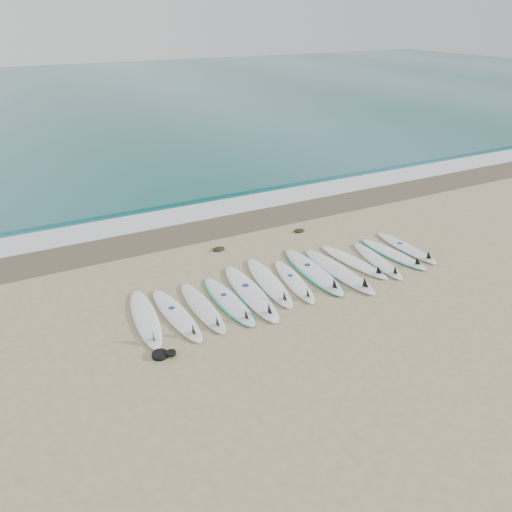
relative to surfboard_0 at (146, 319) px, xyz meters
name	(u,v)px	position (x,y,z in m)	size (l,w,h in m)	color
ground	(293,280)	(3.83, 0.07, -0.06)	(120.00, 120.00, 0.00)	tan
ocean	(73,98)	(3.83, 32.57, -0.04)	(120.00, 55.00, 0.03)	#206165
wet_sand_band	(226,225)	(3.83, 4.17, -0.05)	(120.00, 1.80, 0.01)	brown
foam_band	(209,210)	(3.83, 5.57, -0.04)	(120.00, 1.40, 0.04)	silver
wave_crest	(193,196)	(3.83, 7.07, -0.01)	(120.00, 1.00, 0.10)	#206165
surfboard_0	(146,319)	(0.00, 0.00, 0.00)	(0.78, 2.58, 0.32)	white
surfboard_1	(177,315)	(0.66, -0.18, 0.00)	(0.69, 2.52, 0.32)	white
surfboard_2	(203,308)	(1.29, -0.15, 0.00)	(0.51, 2.42, 0.31)	silver
surfboard_3	(229,301)	(1.94, -0.16, -0.01)	(0.65, 2.49, 0.31)	white
surfboard_4	(251,294)	(2.55, -0.11, 0.01)	(0.77, 2.93, 0.37)	white
surfboard_5	(270,283)	(3.20, 0.16, 0.00)	(0.88, 2.74, 0.34)	white
surfboard_6	(295,282)	(3.79, -0.08, 0.00)	(0.83, 2.38, 0.30)	white
surfboard_7	(313,271)	(4.50, 0.16, 0.00)	(0.85, 2.88, 0.36)	white
surfboard_8	(340,272)	(5.10, -0.18, 0.01)	(0.67, 2.87, 0.36)	white
surfboard_9	(355,262)	(5.78, 0.08, 0.00)	(0.84, 2.49, 0.31)	white
surfboard_10	(378,261)	(6.39, -0.15, 0.00)	(0.83, 2.40, 0.30)	white
surfboard_11	(393,254)	(7.06, -0.01, -0.01)	(0.80, 2.40, 0.30)	white
surfboard_12	(407,248)	(7.66, 0.10, 0.00)	(0.50, 2.38, 0.30)	white
seaweed_near	(219,249)	(2.88, 2.58, -0.02)	(0.36, 0.28, 0.07)	black
seaweed_far	(299,231)	(5.62, 2.63, -0.02)	(0.35, 0.27, 0.07)	black
leash_coil	(162,354)	(-0.07, -1.37, -0.01)	(0.46, 0.36, 0.11)	black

